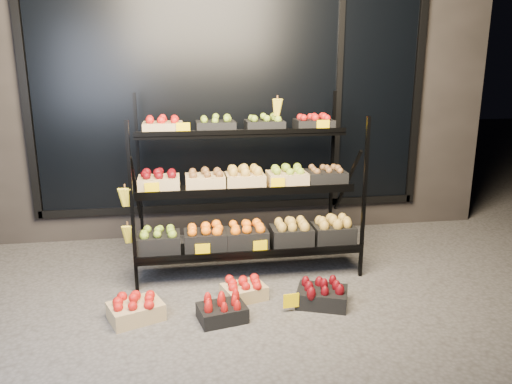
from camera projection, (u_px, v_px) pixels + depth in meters
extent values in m
plane|color=#514F4C|center=(256.00, 292.00, 4.37)|extent=(24.00, 24.00, 0.00)
cube|color=#2D2826|center=(224.00, 78.00, 6.41)|extent=(6.00, 2.00, 3.50)
cube|color=black|center=(233.00, 100.00, 5.49)|extent=(4.20, 0.04, 2.40)
cube|color=black|center=(234.00, 206.00, 5.77)|extent=(4.30, 0.06, 0.08)
cube|color=black|center=(26.00, 102.00, 5.14)|extent=(0.08, 0.06, 2.50)
cube|color=black|center=(417.00, 98.00, 5.80)|extent=(0.08, 0.06, 2.50)
cube|color=black|center=(338.00, 98.00, 5.65)|extent=(0.06, 0.06, 2.50)
cylinder|color=black|center=(366.00, 142.00, 5.80)|extent=(0.02, 0.02, 0.25)
cube|color=black|center=(132.00, 210.00, 4.20)|extent=(0.03, 0.03, 1.50)
cube|color=black|center=(364.00, 199.00, 4.51)|extent=(0.03, 0.03, 1.50)
cube|color=black|center=(139.00, 175.00, 5.10)|extent=(0.03, 0.03, 1.66)
cube|color=black|center=(332.00, 169.00, 5.42)|extent=(0.03, 0.03, 1.66)
cube|color=black|center=(250.00, 249.00, 4.64)|extent=(2.05, 0.42, 0.03)
cube|color=black|center=(253.00, 254.00, 4.44)|extent=(2.05, 0.02, 0.05)
cube|color=black|center=(245.00, 189.00, 4.80)|extent=(2.05, 0.40, 0.03)
cube|color=black|center=(248.00, 191.00, 4.61)|extent=(2.05, 0.02, 0.05)
cube|color=black|center=(241.00, 133.00, 4.96)|extent=(2.05, 0.40, 0.03)
cube|color=black|center=(243.00, 132.00, 4.77)|extent=(2.05, 0.02, 0.05)
cube|color=tan|center=(163.00, 128.00, 4.82)|extent=(0.38, 0.28, 0.11)
ellipsoid|color=red|center=(163.00, 119.00, 4.80)|extent=(0.32, 0.24, 0.07)
cube|color=black|center=(216.00, 127.00, 4.90)|extent=(0.38, 0.28, 0.11)
ellipsoid|color=#82A429|center=(215.00, 118.00, 4.88)|extent=(0.32, 0.24, 0.07)
cube|color=black|center=(264.00, 126.00, 4.98)|extent=(0.38, 0.28, 0.11)
ellipsoid|color=#82A429|center=(264.00, 117.00, 4.95)|extent=(0.32, 0.24, 0.07)
cube|color=black|center=(314.00, 125.00, 5.05)|extent=(0.38, 0.28, 0.11)
ellipsoid|color=red|center=(314.00, 116.00, 5.03)|extent=(0.32, 0.24, 0.07)
cube|color=tan|center=(159.00, 184.00, 4.65)|extent=(0.38, 0.28, 0.14)
ellipsoid|color=#5C060C|center=(159.00, 174.00, 4.63)|extent=(0.32, 0.24, 0.07)
cube|color=tan|center=(206.00, 182.00, 4.72)|extent=(0.38, 0.28, 0.14)
ellipsoid|color=brown|center=(206.00, 172.00, 4.69)|extent=(0.32, 0.24, 0.07)
cube|color=tan|center=(244.00, 181.00, 4.77)|extent=(0.38, 0.28, 0.14)
ellipsoid|color=#B58B33|center=(244.00, 171.00, 4.75)|extent=(0.32, 0.24, 0.07)
cube|color=tan|center=(287.00, 179.00, 4.84)|extent=(0.38, 0.28, 0.14)
ellipsoid|color=#82A429|center=(287.00, 169.00, 4.81)|extent=(0.32, 0.24, 0.07)
cube|color=black|center=(326.00, 178.00, 4.90)|extent=(0.38, 0.28, 0.14)
ellipsoid|color=brown|center=(326.00, 168.00, 4.87)|extent=(0.32, 0.24, 0.07)
cube|color=black|center=(159.00, 244.00, 4.49)|extent=(0.38, 0.28, 0.18)
ellipsoid|color=#82A429|center=(158.00, 231.00, 4.45)|extent=(0.32, 0.24, 0.07)
cube|color=black|center=(205.00, 241.00, 4.55)|extent=(0.38, 0.28, 0.18)
ellipsoid|color=orange|center=(205.00, 229.00, 4.52)|extent=(0.32, 0.24, 0.07)
cube|color=black|center=(247.00, 239.00, 4.61)|extent=(0.38, 0.28, 0.18)
ellipsoid|color=orange|center=(247.00, 226.00, 4.58)|extent=(0.32, 0.24, 0.07)
cube|color=black|center=(291.00, 236.00, 4.67)|extent=(0.38, 0.28, 0.18)
ellipsoid|color=#B58B33|center=(291.00, 224.00, 4.64)|extent=(0.32, 0.24, 0.07)
cube|color=black|center=(333.00, 234.00, 4.73)|extent=(0.38, 0.28, 0.18)
ellipsoid|color=#B58B33|center=(334.00, 222.00, 4.70)|extent=(0.32, 0.24, 0.07)
ellipsoid|color=yellow|center=(125.00, 187.00, 4.16)|extent=(0.14, 0.08, 0.22)
ellipsoid|color=yellow|center=(127.00, 225.00, 4.24)|extent=(0.14, 0.08, 0.22)
ellipsoid|color=yellow|center=(277.00, 98.00, 4.83)|extent=(0.14, 0.08, 0.22)
cube|color=#F7CA00|center=(152.00, 189.00, 4.50)|extent=(0.13, 0.01, 0.12)
cube|color=#F7CA00|center=(278.00, 184.00, 4.68)|extent=(0.13, 0.01, 0.12)
cube|color=#F7CA00|center=(323.00, 126.00, 4.92)|extent=(0.13, 0.01, 0.12)
cube|color=#F7CA00|center=(183.00, 129.00, 4.71)|extent=(0.13, 0.01, 0.12)
cube|color=#F7CA00|center=(203.00, 250.00, 4.41)|extent=(0.13, 0.01, 0.12)
cube|color=#F7CA00|center=(260.00, 247.00, 4.49)|extent=(0.13, 0.01, 0.12)
cube|color=#F7CA00|center=(291.00, 305.00, 4.01)|extent=(0.13, 0.01, 0.12)
cube|color=tan|center=(136.00, 311.00, 3.90)|extent=(0.47, 0.42, 0.13)
ellipsoid|color=red|center=(135.00, 300.00, 3.87)|extent=(0.40, 0.35, 0.07)
cube|color=black|center=(222.00, 313.00, 3.88)|extent=(0.41, 0.33, 0.12)
ellipsoid|color=red|center=(222.00, 302.00, 3.86)|extent=(0.34, 0.28, 0.07)
cube|color=tan|center=(244.00, 292.00, 4.24)|extent=(0.41, 0.35, 0.12)
ellipsoid|color=red|center=(244.00, 282.00, 4.22)|extent=(0.34, 0.29, 0.07)
cube|color=black|center=(322.00, 297.00, 4.13)|extent=(0.49, 0.43, 0.14)
ellipsoid|color=#5C060C|center=(322.00, 286.00, 4.10)|extent=(0.41, 0.36, 0.07)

